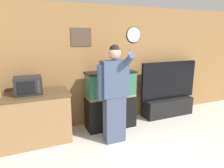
{
  "coord_description": "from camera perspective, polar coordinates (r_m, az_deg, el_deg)",
  "views": [
    {
      "loc": [
        -1.69,
        -1.58,
        1.95
      ],
      "look_at": [
        -0.21,
        1.87,
        1.05
      ],
      "focal_mm": 32.0,
      "sensor_mm": 36.0,
      "label": 1
    }
  ],
  "objects": [
    {
      "name": "wall_back_paneled",
      "position": [
        4.52,
        -0.99,
        5.26
      ],
      "size": [
        10.0,
        0.08,
        2.6
      ],
      "color": "olive",
      "rests_on": "ground_plane"
    },
    {
      "name": "person_standing",
      "position": [
        3.61,
        0.59,
        -2.66
      ],
      "size": [
        0.57,
        0.43,
        1.81
      ],
      "color": "#424C66",
      "rests_on": "ground_plane"
    },
    {
      "name": "microwave",
      "position": [
        3.82,
        -22.84,
        -0.37
      ],
      "size": [
        0.46,
        0.37,
        0.31
      ],
      "color": "black",
      "rests_on": "counter_island"
    },
    {
      "name": "counter_island",
      "position": [
        4.0,
        -22.84,
        -9.23
      ],
      "size": [
        1.5,
        0.67,
        0.95
      ],
      "color": "olive",
      "rests_on": "ground_plane"
    },
    {
      "name": "tv_on_stand",
      "position": [
        5.21,
        15.65,
        -4.41
      ],
      "size": [
        1.55,
        0.4,
        1.36
      ],
      "color": "black",
      "rests_on": "ground_plane"
    },
    {
      "name": "aquarium_on_stand",
      "position": [
        4.29,
        -0.41,
        -4.6
      ],
      "size": [
        1.06,
        0.43,
        1.24
      ],
      "color": "black",
      "rests_on": "ground_plane"
    }
  ]
}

